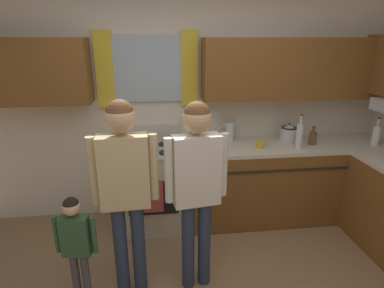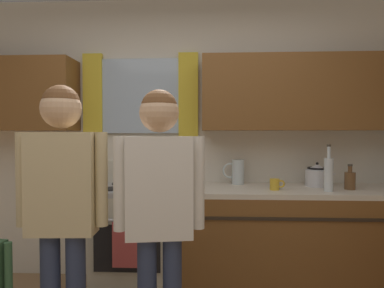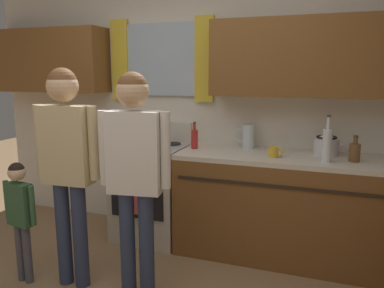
{
  "view_description": "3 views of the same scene",
  "coord_description": "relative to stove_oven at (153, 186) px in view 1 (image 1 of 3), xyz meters",
  "views": [
    {
      "loc": [
        -0.32,
        -1.58,
        2.0
      ],
      "look_at": [
        -0.01,
        1.0,
        1.12
      ],
      "focal_mm": 28.97,
      "sensor_mm": 36.0,
      "label": 1
    },
    {
      "loc": [
        0.23,
        -1.2,
        1.35
      ],
      "look_at": [
        0.14,
        0.83,
        1.29
      ],
      "focal_mm": 30.6,
      "sensor_mm": 36.0,
      "label": 2
    },
    {
      "loc": [
        1.15,
        -1.62,
        1.58
      ],
      "look_at": [
        0.31,
        0.74,
        1.11
      ],
      "focal_mm": 35.26,
      "sensor_mm": 36.0,
      "label": 3
    }
  ],
  "objects": [
    {
      "name": "bottle_milk_white",
      "position": [
        2.44,
        -0.16,
        0.55
      ],
      "size": [
        0.08,
        0.08,
        0.31
      ],
      "color": "white",
      "rests_on": "kitchen_counter_run"
    },
    {
      "name": "kitchen_counter_run",
      "position": [
        1.8,
        -0.33,
        -0.02
      ],
      "size": [
        2.34,
        1.86,
        0.9
      ],
      "color": "brown",
      "rests_on": "ground"
    },
    {
      "name": "water_pitcher",
      "position": [
        0.88,
        0.19,
        0.54
      ],
      "size": [
        0.19,
        0.11,
        0.22
      ],
      "color": "silver",
      "rests_on": "kitchen_counter_run"
    },
    {
      "name": "stove_oven",
      "position": [
        0.0,
        0.0,
        0.0
      ],
      "size": [
        0.63,
        0.67,
        1.1
      ],
      "color": "beige",
      "rests_on": "ground"
    },
    {
      "name": "bottle_sauce_red",
      "position": [
        0.43,
        0.01,
        0.53
      ],
      "size": [
        0.06,
        0.06,
        0.25
      ],
      "color": "red",
      "rests_on": "kitchen_counter_run"
    },
    {
      "name": "bottle_squat_brown",
      "position": [
        1.76,
        -0.05,
        0.51
      ],
      "size": [
        0.08,
        0.08,
        0.21
      ],
      "color": "brown",
      "rests_on": "kitchen_counter_run"
    },
    {
      "name": "back_wall_unit",
      "position": [
        0.42,
        0.28,
        0.99
      ],
      "size": [
        4.6,
        0.42,
        2.6
      ],
      "color": "silver",
      "rests_on": "ground"
    },
    {
      "name": "mug_mustard_yellow",
      "position": [
        1.15,
        -0.1,
        0.48
      ],
      "size": [
        0.12,
        0.08,
        0.09
      ],
      "color": "gold",
      "rests_on": "kitchen_counter_run"
    },
    {
      "name": "adult_in_plaid",
      "position": [
        0.35,
        -0.98,
        0.53
      ],
      "size": [
        0.49,
        0.22,
        1.59
      ],
      "color": "#2D3856",
      "rests_on": "ground"
    },
    {
      "name": "small_child",
      "position": [
        -0.57,
        -1.08,
        0.12
      ],
      "size": [
        0.32,
        0.13,
        0.94
      ],
      "color": "#4C4C56",
      "rests_on": "ground"
    },
    {
      "name": "bottle_tall_clear",
      "position": [
        1.56,
        -0.15,
        0.57
      ],
      "size": [
        0.07,
        0.07,
        0.37
      ],
      "color": "silver",
      "rests_on": "kitchen_counter_run"
    },
    {
      "name": "stovetop_kettle",
      "position": [
        1.56,
        0.11,
        0.53
      ],
      "size": [
        0.27,
        0.2,
        0.21
      ],
      "color": "silver",
      "rests_on": "kitchen_counter_run"
    },
    {
      "name": "adult_holding_child",
      "position": [
        -0.19,
        -0.99,
        0.55
      ],
      "size": [
        0.5,
        0.22,
        1.62
      ],
      "color": "#2D3856",
      "rests_on": "ground"
    }
  ]
}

